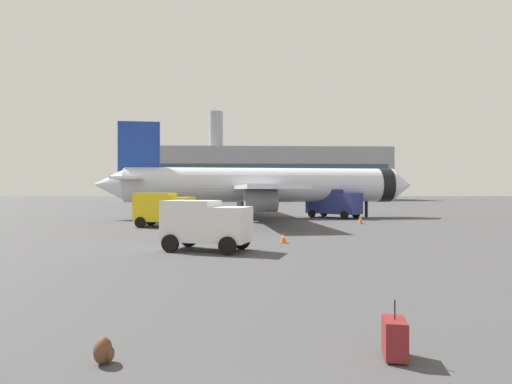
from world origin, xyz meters
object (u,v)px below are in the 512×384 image
airplane_at_gate (261,185)px  traveller_backpack (104,351)px  safety_cone_far (323,213)px  cargo_van (206,223)px  rolling_suitcase (395,338)px  safety_cone_mid (198,231)px  safety_cone_outer (361,220)px  safety_cone_near (283,238)px  service_truck (164,208)px  fuel_truck (333,202)px

airplane_at_gate → traveller_backpack: size_ratio=74.51×
airplane_at_gate → safety_cone_far: 8.54m
cargo_van → rolling_suitcase: 14.70m
safety_cone_mid → safety_cone_outer: bearing=33.1°
traveller_backpack → safety_cone_outer: bearing=65.7°
safety_cone_near → service_truck: bearing=129.2°
fuel_truck → safety_cone_far: bearing=104.0°
airplane_at_gate → safety_cone_near: 21.97m
safety_cone_far → traveller_backpack: bearing=-106.9°
fuel_truck → traveller_backpack: fuel_truck is taller
safety_cone_mid → traveller_backpack: (0.39, -21.20, -0.07)m
safety_cone_mid → safety_cone_far: bearing=57.0°
fuel_truck → safety_cone_near: (-7.96, -21.74, -1.47)m
safety_cone_mid → safety_cone_far: safety_cone_far is taller
service_truck → traveller_backpack: 28.20m
fuel_truck → cargo_van: bearing=-116.5°
airplane_at_gate → service_truck: 14.04m
cargo_van → safety_cone_far: (11.72, 27.11, -1.05)m
safety_cone_mid → rolling_suitcase: rolling_suitcase is taller
fuel_truck → safety_cone_mid: (-13.44, -17.42, -1.47)m
safety_cone_near → safety_cone_far: safety_cone_far is taller
safety_cone_near → safety_cone_far: (7.37, 24.14, 0.10)m
safety_cone_far → rolling_suitcase: size_ratio=0.74×
safety_cone_near → safety_cone_mid: bearing=141.8°
service_truck → safety_cone_outer: size_ratio=6.68×
traveller_backpack → safety_cone_mid: bearing=91.1°
airplane_at_gate → safety_cone_outer: airplane_at_gate is taller
safety_cone_near → safety_cone_outer: size_ratio=0.79×
airplane_at_gate → cargo_van: bearing=-99.7°
service_truck → safety_cone_far: (16.37, 13.12, -1.21)m
airplane_at_gate → traveller_backpack: airplane_at_gate is taller
airplane_at_gate → safety_cone_near: (0.14, -21.72, -3.36)m
airplane_at_gate → safety_cone_far: airplane_at_gate is taller
safety_cone_far → safety_cone_near: bearing=-107.0°
safety_cone_near → rolling_suitcase: (0.25, -16.89, 0.09)m
safety_cone_near → safety_cone_outer: 16.06m
safety_cone_near → safety_cone_mid: size_ratio=0.99×
fuel_truck → safety_cone_far: fuel_truck is taller
cargo_van → safety_cone_outer: (13.02, 16.50, -1.07)m
airplane_at_gate → rolling_suitcase: (0.40, -38.61, -3.27)m
service_truck → safety_cone_mid: bearing=-62.3°
cargo_van → rolling_suitcase: size_ratio=4.38×
safety_cone_outer → service_truck: bearing=-171.9°
cargo_van → safety_cone_far: 29.56m
safety_cone_far → safety_cone_outer: 10.69m
airplane_at_gate → safety_cone_far: (7.51, 2.42, -3.25)m
safety_cone_outer → rolling_suitcase: 31.56m
airplane_at_gate → service_truck: bearing=-129.6°
cargo_van → safety_cone_outer: cargo_van is taller
safety_cone_mid → rolling_suitcase: size_ratio=0.56×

